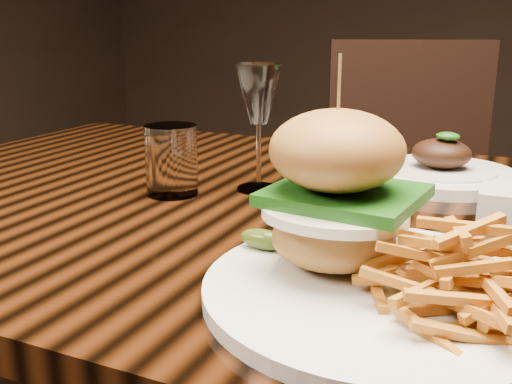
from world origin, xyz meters
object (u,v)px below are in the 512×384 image
at_px(chair_far, 410,192).
at_px(burger_plate, 379,238).
at_px(wine_glass, 259,98).
at_px(dining_table, 349,263).
at_px(far_dish, 440,171).

bearing_deg(chair_far, burger_plate, -101.79).
distance_m(wine_glass, chair_far, 0.92).
bearing_deg(wine_glass, burger_plate, -48.89).
bearing_deg(burger_plate, dining_table, 128.98).
distance_m(burger_plate, far_dish, 0.46).
bearing_deg(dining_table, far_dish, 68.48).
xyz_separation_m(dining_table, chair_far, (-0.08, 0.89, -0.13)).
xyz_separation_m(dining_table, burger_plate, (0.09, -0.25, 0.13)).
height_order(burger_plate, wine_glass, burger_plate).
relative_size(burger_plate, far_dish, 1.37).
bearing_deg(wine_glass, chair_far, 84.29).
bearing_deg(far_dish, dining_table, -111.52).
bearing_deg(dining_table, wine_glass, 164.90).
relative_size(burger_plate, wine_glass, 1.76).
bearing_deg(wine_glass, far_dish, 35.03).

